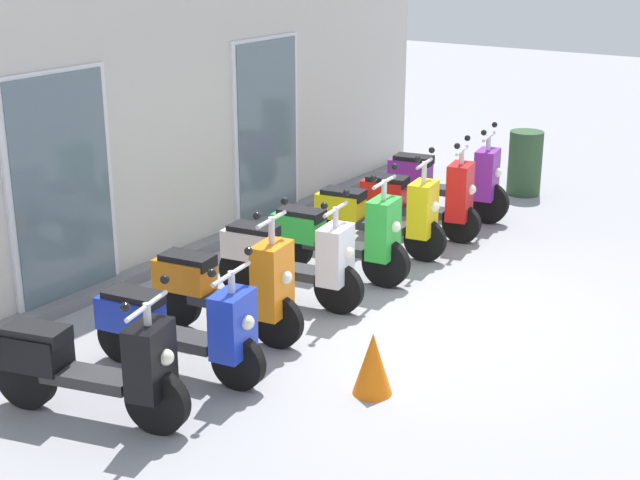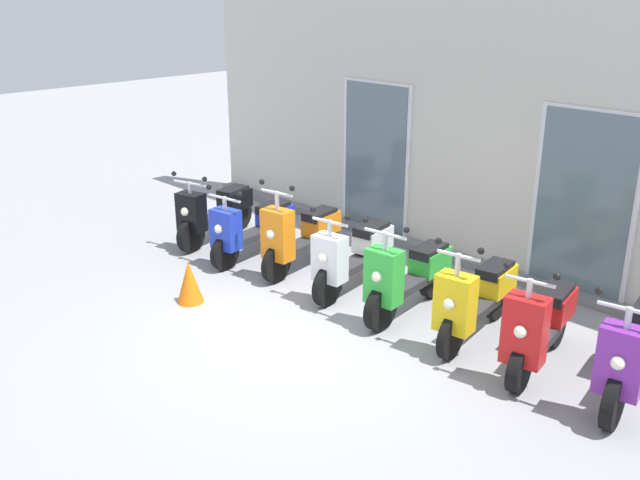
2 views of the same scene
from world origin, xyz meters
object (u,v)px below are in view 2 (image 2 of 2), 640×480
Objects in this scene: traffic_cone at (189,282)px; scooter_red at (540,325)px; scooter_yellow at (476,297)px; scooter_green at (408,276)px; scooter_white at (353,255)px; scooter_black at (215,211)px; scooter_purple at (633,351)px; scooter_orange at (300,235)px; scooter_blue at (253,227)px.

scooter_red is at bearing 22.57° from traffic_cone.
scooter_yellow is at bearing 29.47° from traffic_cone.
scooter_green is 0.89m from scooter_yellow.
scooter_white reaches higher than traffic_cone.
scooter_yellow reaches higher than scooter_black.
scooter_white is 3.43m from scooter_purple.
scooter_orange is 3.50m from scooter_red.
scooter_white is at bearing 1.84° from scooter_black.
scooter_red is at bearing -2.38° from scooter_green.
scooter_orange is 1.02× the size of scooter_red.
scooter_green reaches higher than scooter_red.
scooter_purple is (0.87, 0.10, 0.02)m from scooter_red.
scooter_black is at bearing -178.98° from scooter_purple.
scooter_white is 1.99m from traffic_cone.
scooter_blue is at bearing -177.30° from scooter_green.
scooter_blue is 0.99× the size of scooter_yellow.
scooter_red is 0.92× the size of scooter_purple.
scooter_blue is at bearing -170.60° from scooter_orange.
scooter_purple is at bearing 0.70° from scooter_green.
scooter_purple is (6.10, 0.11, 0.04)m from scooter_black.
scooter_orange is 0.94× the size of scooter_purple.
scooter_green is 3.14× the size of traffic_cone.
scooter_black is at bearing -178.16° from scooter_white.
scooter_orange is at bearing 9.40° from scooter_blue.
scooter_green reaches higher than scooter_blue.
scooter_black is 5.23m from scooter_red.
scooter_red is 0.88m from scooter_purple.
scooter_white is 0.96× the size of scooter_green.
scooter_white is at bearing -179.26° from scooter_yellow.
scooter_red is at bearing -7.27° from scooter_yellow.
scooter_blue is 0.97× the size of scooter_purple.
scooter_orange is 2.96× the size of traffic_cone.
scooter_red is at bearing -173.35° from scooter_purple.
scooter_yellow is (0.89, 0.03, 0.01)m from scooter_green.
scooter_orange is at bearing -179.72° from scooter_purple.
scooter_blue is 0.98× the size of scooter_green.
scooter_white is 2.56m from scooter_red.
scooter_blue is 1.02× the size of scooter_white.
scooter_purple is (5.18, 0.16, 0.05)m from scooter_blue.
scooter_green reaches higher than scooter_purple.
scooter_green is at bearing -179.30° from scooter_purple.
scooter_black is 0.92m from scooter_blue.
scooter_green is 2.58m from traffic_cone.
scooter_black is at bearing 134.99° from traffic_cone.
scooter_black is 3.54m from scooter_green.
scooter_orange is 0.95m from scooter_white.
scooter_black is at bearing 177.08° from scooter_blue.
scooter_black is 1.73m from scooter_orange.
scooter_purple reaches higher than scooter_black.
scooter_blue is at bearing 112.39° from traffic_cone.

